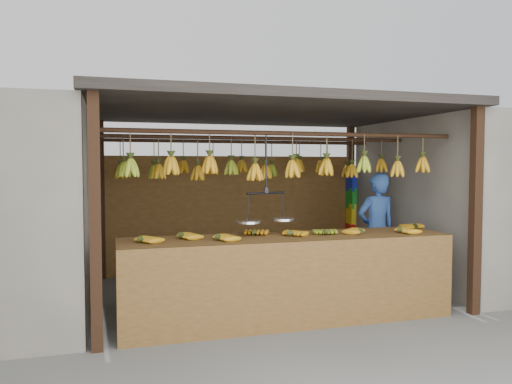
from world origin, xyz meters
name	(u,v)px	position (x,y,z in m)	size (l,w,h in m)	color
ground	(263,294)	(0.00, 0.00, 0.00)	(80.00, 80.00, 0.00)	#5B5B57
stall	(255,142)	(0.00, 0.33, 1.97)	(4.30, 3.30, 2.40)	black
neighbor_right	(494,200)	(3.60, 0.00, 1.15)	(3.00, 3.00, 2.30)	slate
counter	(291,256)	(-0.06, -1.23, 0.71)	(3.53, 0.80, 0.96)	brown
hanging_bananas	(263,168)	(0.00, -0.01, 1.62)	(3.59, 2.25, 0.38)	#92A523
balance_scale	(266,216)	(-0.27, -1.00, 1.12)	(0.69, 0.40, 0.95)	black
vendor	(377,230)	(1.60, -0.08, 0.78)	(0.57, 0.37, 1.55)	#3359A5
bag_bundles	(351,207)	(1.94, 1.35, 0.97)	(0.08, 0.26, 1.22)	#1426BF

